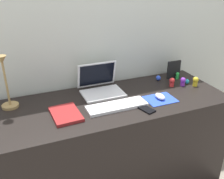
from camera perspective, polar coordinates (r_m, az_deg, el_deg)
name	(u,v)px	position (r m, az deg, el deg)	size (l,w,h in m)	color
back_wall	(97,77)	(2.09, -3.34, 2.70)	(2.83, 0.05, 1.56)	beige
desk	(114,144)	(2.00, 0.39, -11.93)	(1.63, 0.63, 0.74)	black
laptop	(100,85)	(1.92, -2.65, 1.05)	(0.30, 0.26, 0.21)	white
keyboard	(117,106)	(1.72, 1.09, -3.68)	(0.41, 0.13, 0.02)	white
mousepad	(160,99)	(1.86, 10.62, -2.11)	(0.21, 0.17, 0.00)	blue
mouse	(160,96)	(1.85, 10.59, -1.49)	(0.06, 0.10, 0.03)	white
cell_phone	(146,109)	(1.71, 7.48, -4.26)	(0.06, 0.13, 0.01)	black
desk_lamp	(6,84)	(1.76, -22.42, 1.16)	(0.11, 0.14, 0.37)	#A5844C
notebook_pad	(66,114)	(1.65, -10.22, -5.38)	(0.17, 0.24, 0.02)	maroon
picture_frame	(174,70)	(2.22, 13.52, 4.32)	(0.12, 0.02, 0.15)	black
toy_figurine_green	(177,75)	(2.23, 14.29, 3.06)	(0.03, 0.03, 0.06)	green
toy_figurine_blue	(158,78)	(2.16, 10.22, 2.53)	(0.04, 0.04, 0.04)	blue
toy_figurine_red	(172,82)	(2.07, 13.14, 1.67)	(0.04, 0.04, 0.07)	red
toy_figurine_yellow	(195,81)	(2.12, 18.02, 1.79)	(0.04, 0.04, 0.08)	yellow
toy_figurine_purple	(183,81)	(2.10, 15.45, 1.77)	(0.04, 0.04, 0.07)	purple
toy_figurine_cyan	(187,81)	(2.16, 16.31, 1.75)	(0.03, 0.03, 0.04)	#28B7CC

